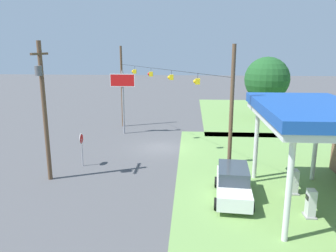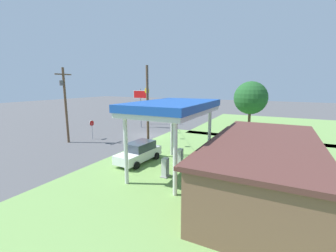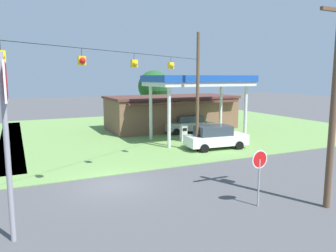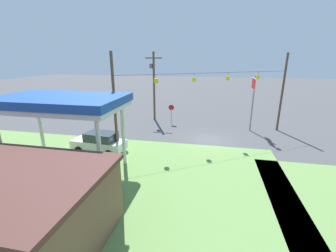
% 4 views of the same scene
% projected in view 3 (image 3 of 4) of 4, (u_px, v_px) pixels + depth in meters
% --- Properties ---
extents(ground_plane, '(160.00, 160.00, 0.00)m').
position_uv_depth(ground_plane, '(114.00, 185.00, 17.08)').
color(ground_plane, '#4C4C4F').
extents(grass_verge_station_corner, '(36.00, 28.00, 0.04)m').
position_uv_depth(grass_verge_station_corner, '(182.00, 128.00, 36.22)').
color(grass_verge_station_corner, '#6B934C').
rests_on(grass_verge_station_corner, ground).
extents(gas_station_canopy, '(8.82, 5.20, 5.73)m').
position_uv_depth(gas_station_canopy, '(198.00, 82.00, 28.45)').
color(gas_station_canopy, silver).
rests_on(gas_station_canopy, ground).
extents(gas_station_store, '(13.67, 6.77, 3.58)m').
position_uv_depth(gas_station_store, '(171.00, 112.00, 35.39)').
color(gas_station_store, brown).
rests_on(gas_station_store, ground).
extents(fuel_pump_near, '(0.71, 0.56, 1.52)m').
position_uv_depth(fuel_pump_near, '(184.00, 133.00, 28.52)').
color(fuel_pump_near, gray).
rests_on(fuel_pump_near, ground).
extents(fuel_pump_far, '(0.71, 0.56, 1.52)m').
position_uv_depth(fuel_pump_far, '(211.00, 131.00, 29.70)').
color(fuel_pump_far, gray).
rests_on(fuel_pump_far, ground).
extents(car_at_pumps_front, '(4.97, 2.39, 1.86)m').
position_uv_depth(car_at_pumps_front, '(215.00, 137.00, 25.51)').
color(car_at_pumps_front, white).
rests_on(car_at_pumps_front, ground).
extents(car_at_pumps_rear, '(4.67, 2.42, 1.76)m').
position_uv_depth(car_at_pumps_rear, '(187.00, 124.00, 32.80)').
color(car_at_pumps_rear, '#9E9EA3').
rests_on(car_at_pumps_rear, ground).
extents(stop_sign_roadside, '(0.80, 0.08, 2.50)m').
position_uv_depth(stop_sign_roadside, '(259.00, 166.00, 14.06)').
color(stop_sign_roadside, '#99999E').
rests_on(stop_sign_roadside, ground).
extents(stop_sign_overhead, '(0.22, 2.48, 6.39)m').
position_uv_depth(stop_sign_overhead, '(6.00, 106.00, 10.63)').
color(stop_sign_overhead, gray).
rests_on(stop_sign_overhead, ground).
extents(utility_pole_main, '(2.20, 0.44, 9.01)m').
position_uv_depth(utility_pole_main, '(336.00, 90.00, 13.48)').
color(utility_pole_main, brown).
rests_on(utility_pole_main, ground).
extents(signal_span_gantry, '(16.06, 10.24, 8.80)m').
position_uv_depth(signal_span_gantry, '(111.00, 93.00, 16.35)').
color(signal_span_gantry, brown).
rests_on(signal_span_gantry, ground).
extents(tree_behind_station, '(4.13, 4.13, 6.45)m').
position_uv_depth(tree_behind_station, '(154.00, 87.00, 42.24)').
color(tree_behind_station, '#4C3828').
rests_on(tree_behind_station, ground).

